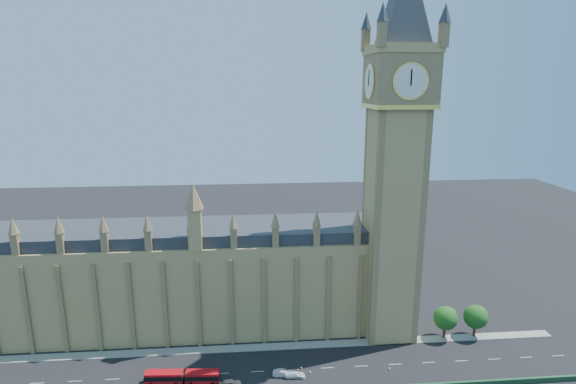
{
  "coord_description": "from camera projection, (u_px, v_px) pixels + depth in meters",
  "views": [
    {
      "loc": [
        3.28,
        -89.69,
        63.2
      ],
      "look_at": [
        11.79,
        10.0,
        39.34
      ],
      "focal_mm": 28.0,
      "sensor_mm": 36.0,
      "label": 1
    }
  ],
  "objects": [
    {
      "name": "ground",
      "position": [
        240.0,
        372.0,
        101.31
      ],
      "size": [
        400.0,
        400.0,
        0.0
      ],
      "primitive_type": "plane",
      "color": "black",
      "rests_on": "ground"
    },
    {
      "name": "palace_westminster",
      "position": [
        144.0,
        279.0,
        117.35
      ],
      "size": [
        120.0,
        20.0,
        28.0
      ],
      "color": "tan",
      "rests_on": "ground"
    },
    {
      "name": "elizabeth_tower",
      "position": [
        398.0,
        123.0,
        105.36
      ],
      "size": [
        20.59,
        20.59,
        105.0
      ],
      "color": "tan",
      "rests_on": "ground"
    },
    {
      "name": "kerb_north",
      "position": [
        241.0,
        348.0,
        110.5
      ],
      "size": [
        160.0,
        3.0,
        0.16
      ],
      "primitive_type": "cube",
      "color": "gray",
      "rests_on": "ground"
    },
    {
      "name": "tree_east_near",
      "position": [
        446.0,
        317.0,
        114.1
      ],
      "size": [
        6.0,
        6.0,
        8.5
      ],
      "color": "#382619",
      "rests_on": "ground"
    },
    {
      "name": "tree_east_far",
      "position": [
        476.0,
        316.0,
        114.76
      ],
      "size": [
        6.0,
        6.0,
        8.5
      ],
      "color": "#382619",
      "rests_on": "ground"
    },
    {
      "name": "red_bus",
      "position": [
        182.0,
        377.0,
        97.44
      ],
      "size": [
        16.23,
        3.51,
        2.74
      ],
      "rotation": [
        0.0,
        0.0,
        -0.07
      ],
      "color": "#B80C14",
      "rests_on": "ground"
    },
    {
      "name": "car_grey",
      "position": [
        230.0,
        384.0,
        96.29
      ],
      "size": [
        5.03,
        2.52,
        1.65
      ],
      "primitive_type": "imported",
      "rotation": [
        0.0,
        0.0,
        1.69
      ],
      "color": "#3C3E44",
      "rests_on": "ground"
    },
    {
      "name": "car_silver",
      "position": [
        283.0,
        373.0,
        99.9
      ],
      "size": [
        4.66,
        2.14,
        1.48
      ],
      "primitive_type": "imported",
      "rotation": [
        0.0,
        0.0,
        1.44
      ],
      "color": "#B5B6BD",
      "rests_on": "ground"
    },
    {
      "name": "car_white",
      "position": [
        295.0,
        375.0,
        99.49
      ],
      "size": [
        4.59,
        2.1,
        1.3
      ],
      "primitive_type": "imported",
      "rotation": [
        0.0,
        0.0,
        1.51
      ],
      "color": "white",
      "rests_on": "ground"
    },
    {
      "name": "cone_a",
      "position": [
        301.0,
        368.0,
        102.31
      ],
      "size": [
        0.51,
        0.51,
        0.67
      ],
      "rotation": [
        0.0,
        0.0,
        -0.26
      ],
      "color": "black",
      "rests_on": "ground"
    },
    {
      "name": "cone_b",
      "position": [
        303.0,
        375.0,
        99.82
      ],
      "size": [
        0.46,
        0.46,
        0.66
      ],
      "rotation": [
        0.0,
        0.0,
        -0.1
      ],
      "color": "black",
      "rests_on": "ground"
    },
    {
      "name": "cone_c",
      "position": [
        310.0,
        372.0,
        100.82
      ],
      "size": [
        0.49,
        0.49,
        0.71
      ],
      "rotation": [
        0.0,
        0.0,
        -0.09
      ],
      "color": "black",
      "rests_on": "ground"
    },
    {
      "name": "cone_d",
      "position": [
        389.0,
        368.0,
        102.18
      ],
      "size": [
        0.54,
        0.54,
        0.68
      ],
      "rotation": [
        0.0,
        0.0,
        -0.31
      ],
      "color": "black",
      "rests_on": "ground"
    }
  ]
}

